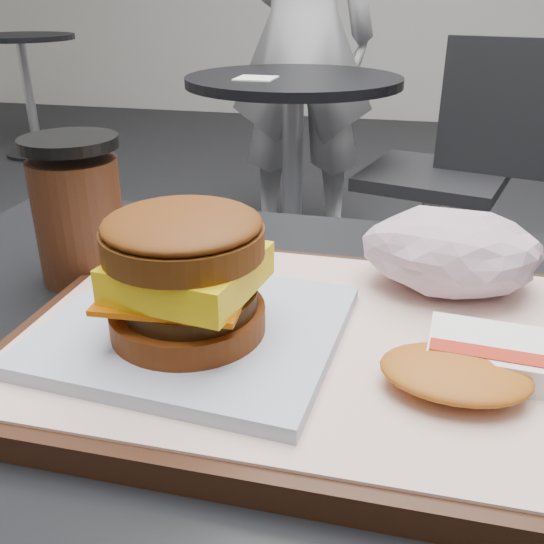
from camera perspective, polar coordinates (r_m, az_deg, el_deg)
The scene contains 10 objects.
serving_tray at distance 0.42m, azimuth 2.17°, elevation -6.72°, with size 0.38×0.28×0.02m.
breakfast_sandwich at distance 0.39m, azimuth -7.87°, elevation -1.44°, with size 0.20×0.18×0.09m.
hash_brown at distance 0.38m, azimuth 19.19°, elevation -8.13°, with size 0.12×0.09×0.02m.
crumpled_wrapper at distance 0.48m, azimuth 16.54°, elevation 1.89°, with size 0.13×0.10×0.06m, color silver, non-canonical shape.
coffee_cup at distance 0.54m, azimuth -17.74°, elevation 5.26°, with size 0.08×0.08×0.12m.
neighbor_table at distance 2.08m, azimuth 1.97°, elevation 12.50°, with size 0.70×0.70×0.75m.
napkin at distance 1.97m, azimuth -1.52°, elevation 17.77°, with size 0.12×0.12×0.00m, color white.
neighbor_chair at distance 2.01m, azimuth 17.15°, elevation 9.80°, with size 0.64×0.51×0.88m.
patron at distance 2.64m, azimuth 2.81°, elevation 21.38°, with size 0.61×0.40×1.67m, color silver.
bg_table_mid at distance 4.33m, azimuth -22.27°, elevation 17.48°, with size 0.66×0.66×0.75m.
Camera 1 is at (0.05, -0.34, 1.00)m, focal length 40.00 mm.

